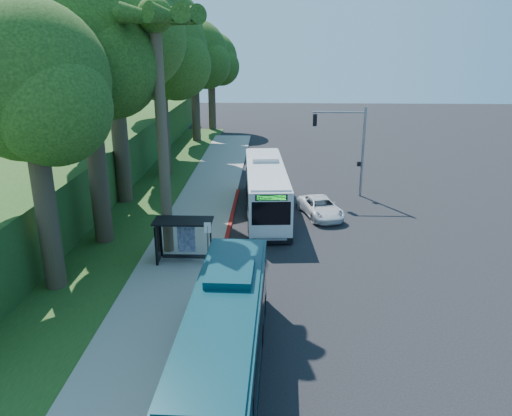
{
  "coord_description": "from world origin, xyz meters",
  "views": [
    {
      "loc": [
        -2.16,
        -28.21,
        11.89
      ],
      "look_at": [
        -3.18,
        1.0,
        1.93
      ],
      "focal_mm": 35.0,
      "sensor_mm": 36.0,
      "label": 1
    }
  ],
  "objects_px": {
    "bus_shelter": "(179,232)",
    "white_bus": "(266,187)",
    "pickup": "(321,207)",
    "teal_bus": "(225,337)"
  },
  "relations": [
    {
      "from": "bus_shelter",
      "to": "pickup",
      "type": "distance_m",
      "value": 11.65
    },
    {
      "from": "white_bus",
      "to": "teal_bus",
      "type": "relative_size",
      "value": 1.06
    },
    {
      "from": "bus_shelter",
      "to": "white_bus",
      "type": "distance_m",
      "value": 9.91
    },
    {
      "from": "bus_shelter",
      "to": "teal_bus",
      "type": "relative_size",
      "value": 0.27
    },
    {
      "from": "teal_bus",
      "to": "white_bus",
      "type": "bearing_deg",
      "value": 87.78
    },
    {
      "from": "pickup",
      "to": "teal_bus",
      "type": "bearing_deg",
      "value": -120.49
    },
    {
      "from": "white_bus",
      "to": "teal_bus",
      "type": "xyz_separation_m",
      "value": [
        -1.15,
        -18.7,
        -0.09
      ]
    },
    {
      "from": "bus_shelter",
      "to": "white_bus",
      "type": "bearing_deg",
      "value": 62.31
    },
    {
      "from": "teal_bus",
      "to": "pickup",
      "type": "relative_size",
      "value": 2.51
    },
    {
      "from": "pickup",
      "to": "white_bus",
      "type": "bearing_deg",
      "value": 152.34
    }
  ]
}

